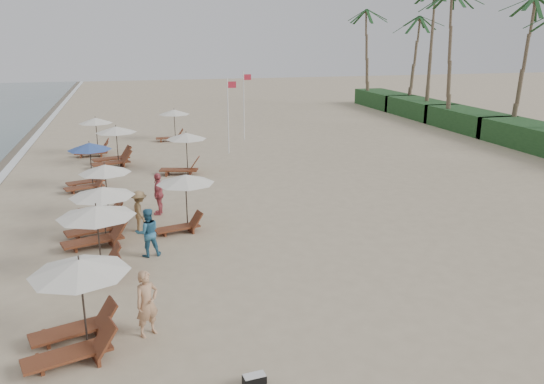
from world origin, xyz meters
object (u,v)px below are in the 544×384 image
object	(u,v)px
lounger_station_6	(93,138)
inland_station_0	(183,194)
inland_station_1	(183,150)
lounger_station_0	(73,307)
lounger_station_3	(101,192)
beachgoer_mid_b	(140,211)
beachgoer_far_a	(159,194)
beachgoer_mid_a	(148,232)
lounger_station_5	(112,147)
lounger_station_4	(87,166)
lounger_station_1	(93,237)
inland_station_2	(172,121)
lounger_station_2	(96,216)
beachgoer_near	(147,303)
flag_pole_near	(229,113)
duffel_bag	(254,380)

from	to	relation	value
lounger_station_6	inland_station_0	size ratio (longest dim) A/B	0.99
lounger_station_6	inland_station_1	xyz separation A→B (m)	(5.00, -6.33, 0.23)
lounger_station_0	lounger_station_3	bearing A→B (deg)	88.28
beachgoer_mid_b	beachgoer_far_a	size ratio (longest dim) A/B	0.90
lounger_station_3	beachgoer_mid_a	xyz separation A→B (m)	(1.64, -4.61, -0.30)
lounger_station_5	beachgoer_mid_b	xyz separation A→B (m)	(1.18, -11.87, -0.27)
lounger_station_4	inland_station_0	size ratio (longest dim) A/B	0.98
lounger_station_5	lounger_station_1	bearing A→B (deg)	-91.20
lounger_station_6	inland_station_2	size ratio (longest dim) A/B	0.96
lounger_station_0	inland_station_2	distance (m)	27.39
lounger_station_6	inland_station_1	distance (m)	8.07
lounger_station_4	lounger_station_6	xyz separation A→B (m)	(-0.10, 8.27, -0.05)
lounger_station_3	inland_station_0	xyz separation A→B (m)	(3.09, -2.40, 0.34)
lounger_station_4	inland_station_2	world-z (taller)	lounger_station_4
inland_station_2	lounger_station_4	bearing A→B (deg)	-113.53
inland_station_0	beachgoer_mid_b	distance (m)	1.81
lounger_station_2	lounger_station_5	xyz separation A→B (m)	(0.38, 12.62, 0.07)
inland_station_2	beachgoer_near	xyz separation A→B (m)	(-2.93, -26.67, -0.54)
beachgoer_near	flag_pole_near	xyz separation A→B (m)	(6.07, 21.26, 1.76)
lounger_station_4	flag_pole_near	xyz separation A→B (m)	(8.33, 6.51, 1.49)
inland_station_2	beachgoer_near	distance (m)	26.84
beachgoer_mid_b	lounger_station_3	bearing A→B (deg)	25.67
lounger_station_2	flag_pole_near	distance (m)	16.12
lounger_station_3	beachgoer_far_a	bearing A→B (deg)	-1.44
lounger_station_3	beachgoer_near	bearing A→B (deg)	-81.94
inland_station_0	flag_pole_near	distance (m)	14.50
flag_pole_near	lounger_station_6	bearing A→B (deg)	168.21
inland_station_1	lounger_station_1	bearing A→B (deg)	-107.92
lounger_station_0	beachgoer_far_a	xyz separation A→B (m)	(2.60, 10.14, -0.28)
lounger_station_2	beachgoer_mid_a	distance (m)	2.55
lounger_station_4	beachgoer_mid_b	distance (m)	7.27
lounger_station_4	duffel_bag	xyz separation A→B (m)	(4.38, -17.51, -1.01)
beachgoer_mid_a	beachgoer_mid_b	world-z (taller)	beachgoer_mid_a
inland_station_2	beachgoer_far_a	bearing A→B (deg)	-96.87
lounger_station_3	beachgoer_mid_b	world-z (taller)	lounger_station_3
lounger_station_2	lounger_station_4	world-z (taller)	lounger_station_4
inland_station_0	lounger_station_1	bearing A→B (deg)	-132.29
lounger_station_3	beachgoer_mid_b	xyz separation A→B (m)	(1.46, -2.01, -0.34)
lounger_station_4	beachgoer_far_a	distance (m)	5.86
beachgoer_mid_a	flag_pole_near	bearing A→B (deg)	-117.83
lounger_station_5	inland_station_2	size ratio (longest dim) A/B	1.07
lounger_station_6	inland_station_2	xyz separation A→B (m)	(5.29, 3.66, 0.32)
lounger_station_0	lounger_station_2	xyz separation A→B (m)	(0.20, 7.44, -0.17)
inland_station_1	beachgoer_mid_b	xyz separation A→B (m)	(-2.59, -8.82, -0.51)
lounger_station_0	beachgoer_near	distance (m)	1.76
beachgoer_mid_a	beachgoer_far_a	bearing A→B (deg)	-106.01
inland_station_1	duffel_bag	size ratio (longest dim) A/B	5.39
lounger_station_1	beachgoer_far_a	bearing A→B (deg)	67.93
beachgoer_near	beachgoer_far_a	size ratio (longest dim) A/B	0.97
lounger_station_1	lounger_station_2	distance (m)	3.10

